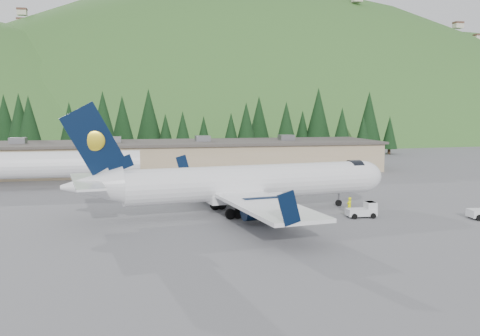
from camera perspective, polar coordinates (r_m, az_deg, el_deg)
name	(u,v)px	position (r m, az deg, el deg)	size (l,w,h in m)	color
ground	(252,212)	(55.88, 1.24, -4.75)	(600.00, 600.00, 0.00)	#5B5B60
airliner	(243,184)	(55.02, 0.27, -1.70)	(34.48, 32.48, 11.45)	white
second_airliner	(35,164)	(76.88, -21.07, 0.38)	(27.50, 11.00, 10.05)	white
baggage_tug_a	(364,210)	(54.70, 13.06, -4.43)	(2.95, 1.87, 1.54)	silver
terminal_building	(174,156)	(92.10, -7.08, 1.25)	(71.00, 17.00, 6.10)	tan
ramp_worker	(349,206)	(55.93, 11.58, -3.95)	(0.64, 0.42, 1.76)	#EBF200
tree_line	(160,124)	(116.02, -8.50, 4.64)	(112.43, 19.47, 14.27)	black
hills	(262,289)	(284.76, 2.42, -12.81)	(614.00, 330.00, 300.00)	#2B511E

